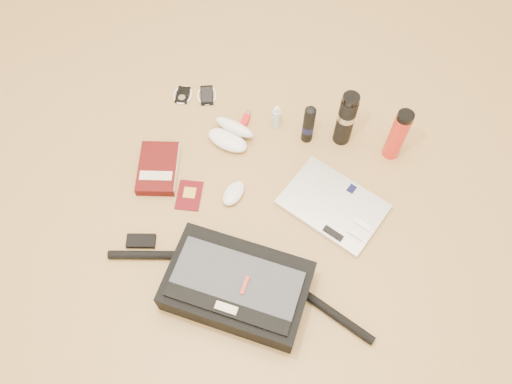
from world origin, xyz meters
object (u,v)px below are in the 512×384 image
messenger_bag (237,286)px  laptop (333,205)px  thermos_black (346,119)px  thermos_red (398,135)px  book (159,168)px

messenger_bag → laptop: (0.24, 0.39, -0.05)m
messenger_bag → thermos_black: (0.20, 0.69, 0.07)m
messenger_bag → thermos_red: bearing=61.8°
laptop → thermos_red: bearing=81.4°
messenger_bag → laptop: bearing=61.1°
laptop → thermos_black: thermos_black is taller
messenger_bag → thermos_red: thermos_red is taller
book → thermos_black: size_ratio=0.97×
thermos_red → laptop: bearing=-119.2°
messenger_bag → laptop: messenger_bag is taller
book → thermos_black: thermos_black is taller
laptop → thermos_red: size_ratio=1.71×
messenger_bag → thermos_black: thermos_black is taller
thermos_red → book: bearing=-158.3°
laptop → book: book is taller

